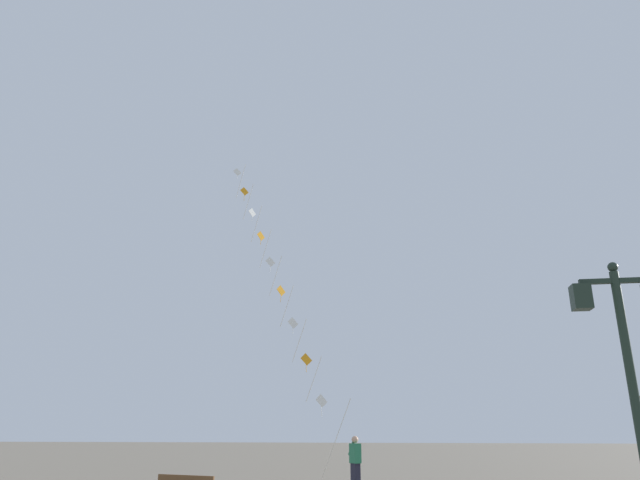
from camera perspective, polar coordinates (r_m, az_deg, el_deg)
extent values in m
cylinder|color=#1E2D23|center=(10.10, 28.89, -14.61)|extent=(0.14, 0.14, 4.29)
sphere|color=#1E2D23|center=(10.41, 27.02, -2.41)|extent=(0.16, 0.16, 0.16)
cube|color=#1E2D23|center=(10.35, 27.20, -3.63)|extent=(1.10, 0.08, 0.08)
cube|color=#1E2D23|center=(10.14, 24.46, -5.20)|extent=(0.28, 0.28, 0.40)
cube|color=beige|center=(10.14, 24.46, -5.20)|extent=(0.19, 0.19, 0.30)
cylinder|color=silver|center=(21.89, 1.58, -19.16)|extent=(1.29, 1.54, 2.79)
cylinder|color=silver|center=(23.31, -0.63, -13.64)|extent=(0.79, 0.94, 1.69)
cylinder|color=silver|center=(24.53, -2.06, -9.93)|extent=(0.79, 0.94, 1.69)
cylinder|color=silver|center=(25.85, -3.31, -6.58)|extent=(0.79, 0.94, 1.69)
cylinder|color=silver|center=(27.27, -4.43, -3.56)|extent=(0.79, 0.94, 1.69)
cylinder|color=silver|center=(28.76, -5.43, -0.85)|extent=(0.79, 0.94, 1.69)
cylinder|color=silver|center=(30.31, -6.32, 1.59)|extent=(0.79, 0.94, 1.69)
cylinder|color=silver|center=(31.93, -7.13, 3.79)|extent=(0.79, 0.94, 1.69)
cylinder|color=silver|center=(33.59, -7.86, 5.77)|extent=(0.79, 0.94, 1.69)
cube|color=white|center=(22.75, 0.15, -15.64)|extent=(0.42, 0.30, 0.50)
cylinder|color=white|center=(22.73, 0.16, -16.67)|extent=(0.06, 0.07, 0.40)
cube|color=orange|center=(23.90, -1.37, -11.74)|extent=(0.45, 0.25, 0.50)
cylinder|color=orange|center=(23.87, -1.37, -12.61)|extent=(0.04, 0.05, 0.32)
cube|color=white|center=(25.18, -2.70, -8.21)|extent=(0.42, 0.29, 0.50)
cylinder|color=white|center=(25.12, -2.72, -8.97)|extent=(0.03, 0.03, 0.26)
cube|color=orange|center=(26.55, -3.89, -5.03)|extent=(0.33, 0.39, 0.50)
cylinder|color=orange|center=(26.46, -3.90, -5.82)|extent=(0.06, 0.05, 0.34)
cube|color=white|center=(28.00, -4.94, -2.17)|extent=(0.45, 0.24, 0.50)
cylinder|color=white|center=(27.90, -4.96, -2.88)|extent=(0.03, 0.03, 0.31)
cube|color=orange|center=(29.53, -5.88, 0.40)|extent=(0.32, 0.40, 0.50)
cylinder|color=orange|center=(29.42, -5.91, -0.23)|extent=(0.04, 0.03, 0.28)
cube|color=white|center=(31.11, -6.73, 2.72)|extent=(0.32, 0.40, 0.50)
cylinder|color=white|center=(30.99, -6.76, 2.12)|extent=(0.03, 0.03, 0.28)
cube|color=orange|center=(32.75, -7.50, 4.80)|extent=(0.43, 0.27, 0.50)
cylinder|color=orange|center=(32.60, -7.53, 4.18)|extent=(0.03, 0.03, 0.37)
cube|color=white|center=(34.44, -8.20, 6.69)|extent=(0.46, 0.23, 0.50)
cylinder|color=white|center=(34.30, -8.23, 6.19)|extent=(0.04, 0.05, 0.25)
cube|color=#1E1E2D|center=(19.80, 3.55, -22.46)|extent=(0.34, 0.36, 0.90)
cube|color=#26724C|center=(19.76, 3.51, -20.35)|extent=(0.42, 0.45, 0.60)
sphere|color=tan|center=(19.75, 3.48, -19.13)|extent=(0.22, 0.22, 0.22)
cylinder|color=#26724C|center=(19.95, 3.16, -19.85)|extent=(0.30, 0.37, 0.50)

